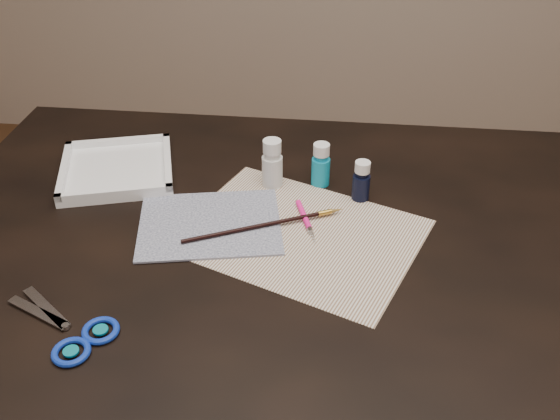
# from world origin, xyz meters

# --- Properties ---
(table) EXTENTS (1.30, 0.90, 0.75)m
(table) POSITION_xyz_m (0.00, 0.00, 0.38)
(table) COLOR black
(table) RESTS_ON ground
(paper) EXTENTS (0.49, 0.44, 0.00)m
(paper) POSITION_xyz_m (0.03, 0.00, 0.75)
(paper) COLOR silver
(paper) RESTS_ON table
(canvas) EXTENTS (0.29, 0.25, 0.00)m
(canvas) POSITION_xyz_m (-0.13, 0.01, 0.75)
(canvas) COLOR #121939
(canvas) RESTS_ON paper
(paint_bottle_white) EXTENTS (0.05, 0.05, 0.10)m
(paint_bottle_white) POSITION_xyz_m (-0.03, 0.16, 0.80)
(paint_bottle_white) COLOR silver
(paint_bottle_white) RESTS_ON table
(paint_bottle_cyan) EXTENTS (0.05, 0.05, 0.09)m
(paint_bottle_cyan) POSITION_xyz_m (0.06, 0.17, 0.79)
(paint_bottle_cyan) COLOR #0F8EB5
(paint_bottle_cyan) RESTS_ON table
(paint_bottle_navy) EXTENTS (0.04, 0.04, 0.08)m
(paint_bottle_navy) POSITION_xyz_m (0.14, 0.13, 0.79)
(paint_bottle_navy) COLOR black
(paint_bottle_navy) RESTS_ON table
(paintbrush) EXTENTS (0.28, 0.14, 0.01)m
(paintbrush) POSITION_xyz_m (-0.03, 0.01, 0.76)
(paintbrush) COLOR black
(paintbrush) RESTS_ON canvas
(craft_knife) EXTENTS (0.05, 0.12, 0.01)m
(craft_knife) POSITION_xyz_m (0.04, 0.03, 0.76)
(craft_knife) COLOR #FF1C8E
(craft_knife) RESTS_ON paper
(scissors) EXTENTS (0.24, 0.19, 0.01)m
(scissors) POSITION_xyz_m (-0.30, -0.26, 0.76)
(scissors) COLOR silver
(scissors) RESTS_ON table
(palette_tray) EXTENTS (0.27, 0.27, 0.03)m
(palette_tray) POSITION_xyz_m (-0.35, 0.16, 0.76)
(palette_tray) COLOR white
(palette_tray) RESTS_ON table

